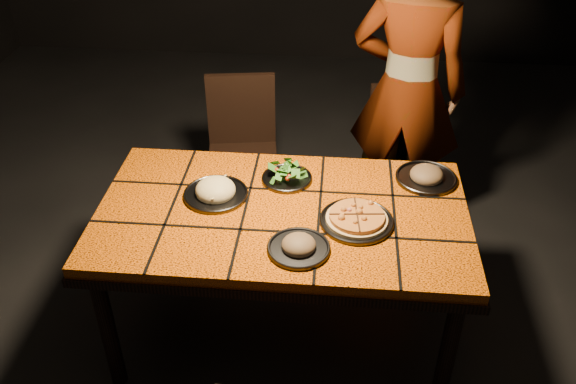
# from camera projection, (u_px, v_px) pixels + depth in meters

# --- Properties ---
(room_shell) EXTENTS (6.04, 7.04, 3.08)m
(room_shell) POSITION_uv_depth(u_px,v_px,m) (281.00, 44.00, 2.19)
(room_shell) COLOR black
(room_shell) RESTS_ON ground
(dining_table) EXTENTS (1.62, 0.92, 0.75)m
(dining_table) POSITION_uv_depth(u_px,v_px,m) (282.00, 224.00, 2.67)
(dining_table) COLOR #EA6307
(dining_table) RESTS_ON ground
(chair_far_left) EXTENTS (0.45, 0.45, 0.88)m
(chair_far_left) POSITION_uv_depth(u_px,v_px,m) (242.00, 141.00, 3.59)
(chair_far_left) COLOR black
(chair_far_left) RESTS_ON ground
(chair_far_right) EXTENTS (0.43, 0.43, 0.83)m
(chair_far_right) POSITION_uv_depth(u_px,v_px,m) (401.00, 145.00, 3.61)
(chair_far_right) COLOR black
(chair_far_right) RESTS_ON ground
(diner) EXTENTS (0.71, 0.54, 1.74)m
(diner) POSITION_uv_depth(u_px,v_px,m) (408.00, 90.00, 3.32)
(diner) COLOR brown
(diner) RESTS_ON ground
(plate_pizza) EXTENTS (0.31, 0.31, 0.04)m
(plate_pizza) POSITION_uv_depth(u_px,v_px,m) (357.00, 219.00, 2.54)
(plate_pizza) COLOR #37373C
(plate_pizza) RESTS_ON dining_table
(plate_pasta) EXTENTS (0.29, 0.29, 0.09)m
(plate_pasta) POSITION_uv_depth(u_px,v_px,m) (216.00, 191.00, 2.70)
(plate_pasta) COLOR #37373C
(plate_pasta) RESTS_ON dining_table
(plate_salad) EXTENTS (0.23, 0.23, 0.07)m
(plate_salad) POSITION_uv_depth(u_px,v_px,m) (287.00, 175.00, 2.80)
(plate_salad) COLOR #37373C
(plate_salad) RESTS_ON dining_table
(plate_mushroom_a) EXTENTS (0.25, 0.25, 0.08)m
(plate_mushroom_a) POSITION_uv_depth(u_px,v_px,m) (299.00, 246.00, 2.40)
(plate_mushroom_a) COLOR #37373C
(plate_mushroom_a) RESTS_ON dining_table
(plate_mushroom_b) EXTENTS (0.28, 0.28, 0.09)m
(plate_mushroom_b) POSITION_uv_depth(u_px,v_px,m) (427.00, 175.00, 2.80)
(plate_mushroom_b) COLOR #37373C
(plate_mushroom_b) RESTS_ON dining_table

